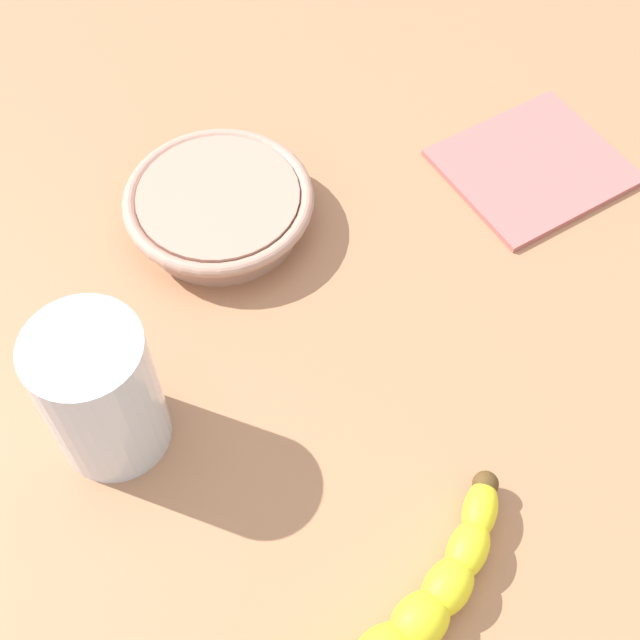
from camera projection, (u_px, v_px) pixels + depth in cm
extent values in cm
cube|color=#AC734E|center=(341.00, 412.00, 66.32)|extent=(120.00, 120.00, 3.00)
ellipsoid|color=yellow|center=(419.00, 621.00, 54.65)|extent=(5.43, 4.96, 3.36)
ellipsoid|color=yellow|center=(447.00, 587.00, 55.83)|extent=(5.33, 5.05, 3.03)
ellipsoid|color=yellow|center=(468.00, 549.00, 57.19)|extent=(4.96, 5.04, 2.69)
ellipsoid|color=yellow|center=(480.00, 510.00, 58.68)|extent=(4.36, 4.97, 2.35)
sphere|color=#513819|center=(485.00, 484.00, 59.72)|extent=(1.85, 1.85, 1.85)
cylinder|color=silver|center=(100.00, 393.00, 58.65)|extent=(8.04, 8.04, 12.15)
cylinder|color=beige|center=(102.00, 397.00, 59.13)|extent=(7.54, 7.54, 10.51)
cylinder|color=tan|center=(220.00, 209.00, 73.18)|extent=(13.66, 13.66, 3.64)
torus|color=tan|center=(218.00, 199.00, 72.16)|extent=(16.05, 16.05, 1.20)
cube|color=#BC6660|center=(533.00, 166.00, 77.91)|extent=(18.10, 16.89, 0.60)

